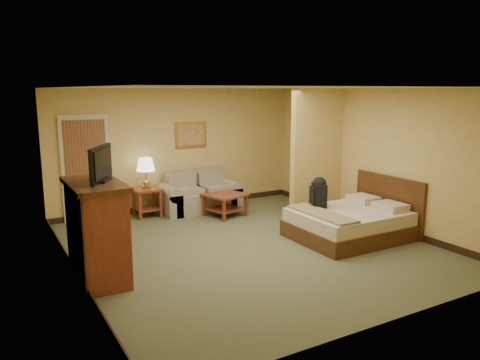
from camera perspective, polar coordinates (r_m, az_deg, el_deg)
floor at (r=7.87m, az=0.98°, el=-8.09°), size 6.00×6.00×0.00m
ceiling at (r=7.44m, az=1.04°, el=11.20°), size 6.00×6.00×0.00m
back_wall at (r=10.22m, az=-7.61°, el=3.72°), size 5.50×0.02×2.60m
left_wall at (r=6.61m, az=-19.98°, el=-0.77°), size 0.02×6.00×2.60m
right_wall at (r=9.24m, az=15.87°, el=2.64°), size 0.02×6.00×2.60m
partition at (r=9.52m, az=9.36°, el=3.15°), size 1.20×0.15×2.60m
door at (r=9.67m, az=-18.25°, el=1.26°), size 0.94×0.16×2.10m
baseboard at (r=10.43m, az=-7.41°, el=-3.06°), size 5.50×0.02×0.12m
loveseat at (r=10.13m, az=-4.94°, el=-2.16°), size 1.70×0.79×0.86m
side_table at (r=9.77m, az=-11.28°, el=-2.15°), size 0.54×0.54×0.59m
table_lamp at (r=9.64m, az=-11.43°, el=1.77°), size 0.38×0.38×0.62m
coffee_table at (r=9.63m, az=-1.85°, el=-2.47°), size 0.89×0.89×0.47m
wall_picture at (r=10.28m, az=-6.00°, el=5.48°), size 0.73×0.04×0.56m
dresser at (r=6.64m, az=-17.04°, el=-5.97°), size 0.67×1.28×1.37m
tv at (r=6.47m, az=-16.62°, el=1.79°), size 0.45×0.69×0.47m
bed at (r=8.47m, az=13.44°, el=-5.03°), size 1.92×1.59×1.03m
backpack at (r=8.45m, az=9.63°, el=-1.35°), size 0.31×0.37×0.55m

